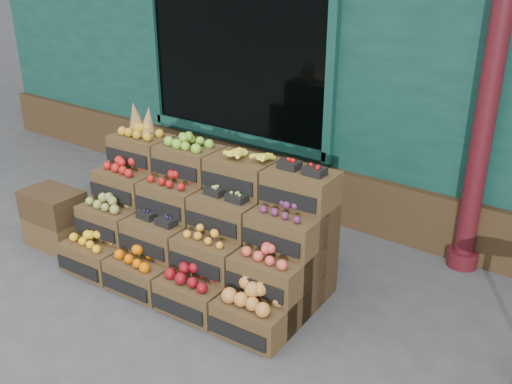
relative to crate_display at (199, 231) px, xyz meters
The scene contains 4 objects.
ground 0.91m from the crate_display, 35.34° to the right, with size 60.00×60.00×0.00m, color #414144.
crate_display is the anchor object (origin of this frame).
spare_crates 1.60m from the crate_display, 164.40° to the right, with size 0.59×0.42×0.58m.
shopkeeper 2.74m from the crate_display, 111.75° to the left, with size 0.68×0.44×1.85m, color #154C25.
Camera 1 is at (2.45, -2.83, 2.75)m, focal length 40.00 mm.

